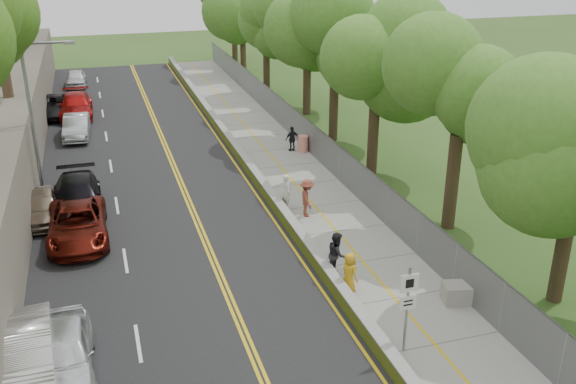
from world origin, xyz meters
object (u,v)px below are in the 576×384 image
(streetlight, at_px, (36,111))
(car_0, at_px, (64,354))
(person_far, at_px, (292,139))
(construction_barrel, at_px, (303,144))
(car_2, at_px, (78,224))
(signpost, at_px, (408,301))
(car_1, at_px, (23,359))
(concrete_block, at_px, (458,293))
(painter_0, at_px, (349,272))

(streetlight, xyz_separation_m, car_0, (1.01, -15.01, -3.83))
(person_far, bearing_deg, construction_barrel, 140.00)
(construction_barrel, height_order, car_0, car_0)
(car_2, xyz_separation_m, person_far, (12.70, 8.89, 0.03))
(signpost, relative_size, car_0, 0.68)
(signpost, relative_size, car_1, 0.61)
(construction_barrel, distance_m, concrete_block, 18.04)
(construction_barrel, distance_m, car_0, 22.79)
(streetlight, xyz_separation_m, construction_barrel, (14.76, 3.17, -4.09))
(signpost, bearing_deg, streetlight, 124.08)
(painter_0, height_order, person_far, painter_0)
(car_0, distance_m, person_far, 22.69)
(car_0, relative_size, car_1, 0.90)
(concrete_block, relative_size, car_0, 0.24)
(construction_barrel, relative_size, car_2, 0.18)
(signpost, bearing_deg, car_2, 130.90)
(car_1, height_order, car_2, car_1)
(car_0, bearing_deg, concrete_block, 0.08)
(streetlight, relative_size, car_1, 1.58)
(person_far, bearing_deg, car_2, 22.36)
(car_1, height_order, person_far, car_1)
(car_0, distance_m, car_2, 9.60)
(construction_barrel, height_order, car_1, car_1)
(streetlight, height_order, person_far, streetlight)
(car_2, height_order, person_far, person_far)
(signpost, distance_m, person_far, 20.70)
(car_2, bearing_deg, painter_0, -37.46)
(car_0, distance_m, car_1, 1.15)
(car_1, distance_m, car_2, 9.72)
(car_0, height_order, person_far, person_far)
(car_1, relative_size, car_2, 0.93)
(painter_0, bearing_deg, person_far, -27.67)
(signpost, relative_size, concrete_block, 2.89)
(car_0, distance_m, painter_0, 10.40)
(construction_barrel, xyz_separation_m, car_1, (-14.90, -18.17, 0.32))
(painter_0, bearing_deg, car_2, 34.59)
(car_0, bearing_deg, construction_barrel, 52.40)
(streetlight, relative_size, painter_0, 5.01)
(car_0, bearing_deg, car_1, 179.37)
(signpost, relative_size, person_far, 1.99)
(construction_barrel, distance_m, person_far, 0.73)
(streetlight, xyz_separation_m, signpost, (11.51, -17.02, -2.68))
(streetlight, bearing_deg, car_0, -86.15)
(painter_0, bearing_deg, concrete_block, -135.32)
(construction_barrel, xyz_separation_m, person_far, (-0.60, 0.31, 0.28))
(car_2, xyz_separation_m, painter_0, (9.75, -7.59, 0.05))
(concrete_block, bearing_deg, streetlight, 134.79)
(person_far, bearing_deg, painter_0, 67.21)
(construction_barrel, xyz_separation_m, concrete_block, (0.00, -18.04, -0.14))
(car_1, bearing_deg, person_far, 48.16)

